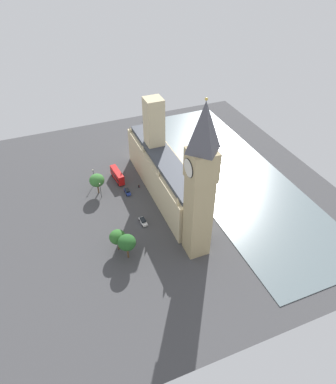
{
  "coord_description": "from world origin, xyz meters",
  "views": [
    {
      "loc": [
        37.86,
        103.02,
        88.03
      ],
      "look_at": [
        1.0,
        11.56,
        9.3
      ],
      "focal_mm": 32.38,
      "sensor_mm": 36.0,
      "label": 1
    }
  ],
  "objects_px": {
    "parliament_building": "(163,171)",
    "car_blue_leading": "(127,192)",
    "plane_tree_far_end": "(97,180)",
    "street_lamp_near_tower": "(93,174)",
    "pedestrian_under_trees": "(139,186)",
    "double_decker_bus_by_river_gate": "(117,175)",
    "plane_tree_midblock": "(117,237)",
    "street_lamp_opposite_hall": "(100,188)",
    "car_white_corner": "(143,221)",
    "clock_tower": "(200,184)",
    "plane_tree_trailing": "(127,243)"
  },
  "relations": [
    {
      "from": "parliament_building",
      "to": "double_decker_bus_by_river_gate",
      "type": "bearing_deg",
      "value": -41.22
    },
    {
      "from": "double_decker_bus_by_river_gate",
      "to": "plane_tree_midblock",
      "type": "relative_size",
      "value": 1.31
    },
    {
      "from": "plane_tree_far_end",
      "to": "street_lamp_opposite_hall",
      "type": "height_order",
      "value": "plane_tree_far_end"
    },
    {
      "from": "double_decker_bus_by_river_gate",
      "to": "plane_tree_midblock",
      "type": "bearing_deg",
      "value": 69.64
    },
    {
      "from": "parliament_building",
      "to": "plane_tree_trailing",
      "type": "xyz_separation_m",
      "value": [
        23.66,
        29.15,
        -2.64
      ]
    },
    {
      "from": "street_lamp_opposite_hall",
      "to": "pedestrian_under_trees",
      "type": "bearing_deg",
      "value": -178.81
    },
    {
      "from": "street_lamp_near_tower",
      "to": "pedestrian_under_trees",
      "type": "bearing_deg",
      "value": 148.6
    },
    {
      "from": "car_blue_leading",
      "to": "parliament_building",
      "type": "bearing_deg",
      "value": 166.68
    },
    {
      "from": "clock_tower",
      "to": "pedestrian_under_trees",
      "type": "relative_size",
      "value": 32.32
    },
    {
      "from": "plane_tree_midblock",
      "to": "street_lamp_opposite_hall",
      "type": "bearing_deg",
      "value": -92.02
    },
    {
      "from": "plane_tree_far_end",
      "to": "parliament_building",
      "type": "bearing_deg",
      "value": 162.06
    },
    {
      "from": "parliament_building",
      "to": "car_blue_leading",
      "type": "bearing_deg",
      "value": -13.25
    },
    {
      "from": "plane_tree_far_end",
      "to": "plane_tree_midblock",
      "type": "bearing_deg",
      "value": 88.88
    },
    {
      "from": "street_lamp_near_tower",
      "to": "clock_tower",
      "type": "bearing_deg",
      "value": 115.24
    },
    {
      "from": "double_decker_bus_by_river_gate",
      "to": "street_lamp_near_tower",
      "type": "bearing_deg",
      "value": -14.8
    },
    {
      "from": "double_decker_bus_by_river_gate",
      "to": "plane_tree_trailing",
      "type": "xyz_separation_m",
      "value": [
        8.23,
        42.67,
        4.31
      ]
    },
    {
      "from": "pedestrian_under_trees",
      "to": "street_lamp_near_tower",
      "type": "xyz_separation_m",
      "value": [
        16.26,
        -9.92,
        4.09
      ]
    },
    {
      "from": "car_blue_leading",
      "to": "street_lamp_near_tower",
      "type": "bearing_deg",
      "value": -47.53
    },
    {
      "from": "parliament_building",
      "to": "car_blue_leading",
      "type": "distance_m",
      "value": 16.97
    },
    {
      "from": "double_decker_bus_by_river_gate",
      "to": "street_lamp_near_tower",
      "type": "height_order",
      "value": "street_lamp_near_tower"
    },
    {
      "from": "car_blue_leading",
      "to": "car_white_corner",
      "type": "bearing_deg",
      "value": 90.78
    },
    {
      "from": "street_lamp_near_tower",
      "to": "parliament_building",
      "type": "bearing_deg",
      "value": 148.85
    },
    {
      "from": "double_decker_bus_by_river_gate",
      "to": "street_lamp_opposite_hall",
      "type": "height_order",
      "value": "street_lamp_opposite_hall"
    },
    {
      "from": "pedestrian_under_trees",
      "to": "plane_tree_far_end",
      "type": "relative_size",
      "value": 0.19
    },
    {
      "from": "clock_tower",
      "to": "street_lamp_opposite_hall",
      "type": "distance_m",
      "value": 50.9
    },
    {
      "from": "plane_tree_midblock",
      "to": "plane_tree_far_end",
      "type": "height_order",
      "value": "plane_tree_far_end"
    },
    {
      "from": "car_white_corner",
      "to": "clock_tower",
      "type": "bearing_deg",
      "value": 120.41
    },
    {
      "from": "street_lamp_near_tower",
      "to": "plane_tree_far_end",
      "type": "bearing_deg",
      "value": 90.24
    },
    {
      "from": "car_blue_leading",
      "to": "street_lamp_opposite_hall",
      "type": "distance_m",
      "value": 11.18
    },
    {
      "from": "pedestrian_under_trees",
      "to": "plane_tree_midblock",
      "type": "bearing_deg",
      "value": 36.69
    },
    {
      "from": "double_decker_bus_by_river_gate",
      "to": "street_lamp_opposite_hall",
      "type": "relative_size",
      "value": 1.53
    },
    {
      "from": "double_decker_bus_by_river_gate",
      "to": "plane_tree_far_end",
      "type": "bearing_deg",
      "value": 24.37
    },
    {
      "from": "double_decker_bus_by_river_gate",
      "to": "plane_tree_trailing",
      "type": "distance_m",
      "value": 43.67
    },
    {
      "from": "clock_tower",
      "to": "street_lamp_near_tower",
      "type": "distance_m",
      "value": 59.31
    },
    {
      "from": "plane_tree_midblock",
      "to": "pedestrian_under_trees",
      "type": "bearing_deg",
      "value": -119.56
    },
    {
      "from": "plane_tree_midblock",
      "to": "plane_tree_far_end",
      "type": "xyz_separation_m",
      "value": [
        -0.64,
        -32.64,
        0.44
      ]
    },
    {
      "from": "double_decker_bus_by_river_gate",
      "to": "pedestrian_under_trees",
      "type": "height_order",
      "value": "double_decker_bus_by_river_gate"
    },
    {
      "from": "parliament_building",
      "to": "car_white_corner",
      "type": "relative_size",
      "value": 11.78
    },
    {
      "from": "car_white_corner",
      "to": "street_lamp_opposite_hall",
      "type": "xyz_separation_m",
      "value": [
        10.64,
        -20.45,
        3.92
      ]
    },
    {
      "from": "car_blue_leading",
      "to": "plane_tree_far_end",
      "type": "height_order",
      "value": "plane_tree_far_end"
    },
    {
      "from": "plane_tree_far_end",
      "to": "street_lamp_near_tower",
      "type": "bearing_deg",
      "value": -89.76
    },
    {
      "from": "plane_tree_midblock",
      "to": "street_lamp_near_tower",
      "type": "bearing_deg",
      "value": -90.88
    },
    {
      "from": "double_decker_bus_by_river_gate",
      "to": "plane_tree_trailing",
      "type": "relative_size",
      "value": 1.13
    },
    {
      "from": "clock_tower",
      "to": "street_lamp_near_tower",
      "type": "relative_size",
      "value": 7.66
    },
    {
      "from": "plane_tree_far_end",
      "to": "clock_tower",
      "type": "bearing_deg",
      "value": 118.76
    },
    {
      "from": "street_lamp_opposite_hall",
      "to": "car_blue_leading",
      "type": "bearing_deg",
      "value": 171.76
    },
    {
      "from": "clock_tower",
      "to": "car_white_corner",
      "type": "bearing_deg",
      "value": -56.83
    },
    {
      "from": "double_decker_bus_by_river_gate",
      "to": "pedestrian_under_trees",
      "type": "relative_size",
      "value": 6.41
    },
    {
      "from": "pedestrian_under_trees",
      "to": "plane_tree_midblock",
      "type": "height_order",
      "value": "plane_tree_midblock"
    },
    {
      "from": "street_lamp_opposite_hall",
      "to": "plane_tree_far_end",
      "type": "bearing_deg",
      "value": -83.0
    }
  ]
}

